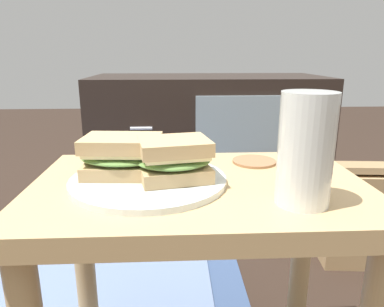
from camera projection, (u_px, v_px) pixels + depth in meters
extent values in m
cube|color=tan|center=(199.00, 192.00, 0.60)|extent=(0.56, 0.36, 0.04)
cylinder|color=tan|center=(85.00, 266.00, 0.79)|extent=(0.04, 0.04, 0.43)
cylinder|color=tan|center=(301.00, 260.00, 0.81)|extent=(0.04, 0.04, 0.43)
cube|color=black|center=(207.00, 143.00, 1.56)|extent=(0.96, 0.44, 0.58)
cube|color=#8C9EA8|center=(244.00, 154.00, 1.35)|extent=(0.37, 0.01, 0.44)
cylinder|color=silver|center=(141.00, 128.00, 1.29)|extent=(0.08, 0.01, 0.01)
cylinder|color=silver|center=(143.00, 185.00, 1.35)|extent=(0.08, 0.01, 0.01)
cube|color=#384C72|center=(58.00, 286.00, 1.05)|extent=(1.10, 0.86, 0.01)
cube|color=slate|center=(58.00, 285.00, 1.05)|extent=(0.91, 0.71, 0.00)
cylinder|color=silver|center=(149.00, 179.00, 0.59)|extent=(0.26, 0.26, 0.01)
cube|color=tan|center=(123.00, 168.00, 0.60)|extent=(0.13, 0.10, 0.02)
ellipsoid|color=#608C42|center=(123.00, 157.00, 0.59)|extent=(0.14, 0.10, 0.02)
cube|color=beige|center=(122.00, 151.00, 0.59)|extent=(0.12, 0.09, 0.01)
cube|color=tan|center=(122.00, 143.00, 0.59)|extent=(0.13, 0.10, 0.02)
cube|color=tan|center=(175.00, 172.00, 0.58)|extent=(0.13, 0.11, 0.02)
ellipsoid|color=#608C42|center=(174.00, 161.00, 0.57)|extent=(0.14, 0.12, 0.02)
cube|color=beige|center=(174.00, 154.00, 0.57)|extent=(0.12, 0.10, 0.01)
cube|color=tan|center=(174.00, 146.00, 0.57)|extent=(0.13, 0.11, 0.02)
cylinder|color=silver|center=(306.00, 150.00, 0.49)|extent=(0.08, 0.08, 0.16)
cylinder|color=orange|center=(305.00, 156.00, 0.49)|extent=(0.07, 0.07, 0.13)
cylinder|color=white|center=(310.00, 104.00, 0.47)|extent=(0.07, 0.07, 0.01)
cylinder|color=#996B47|center=(254.00, 161.00, 0.70)|extent=(0.09, 0.09, 0.01)
cube|color=tan|center=(355.00, 216.00, 1.16)|extent=(0.23, 0.18, 0.31)
cube|color=#987950|center=(361.00, 167.00, 1.12)|extent=(0.21, 0.16, 0.04)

